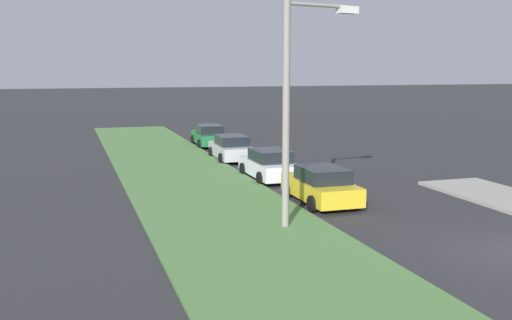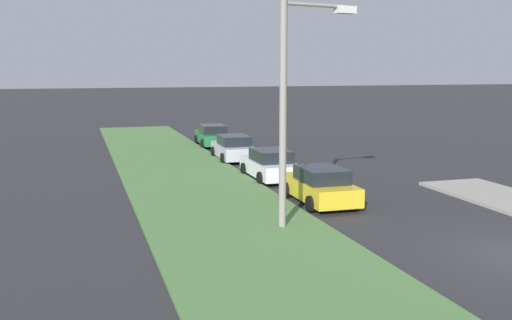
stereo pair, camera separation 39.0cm
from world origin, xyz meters
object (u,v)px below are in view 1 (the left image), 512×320
parked_car_green (209,136)px  streetlight (295,97)px  parked_car_yellow (321,186)px  parked_car_white (269,165)px  parked_car_silver (231,148)px

parked_car_green → streetlight: streetlight is taller
streetlight → parked_car_green: bearing=-5.8°
parked_car_green → streetlight: size_ratio=0.58×
streetlight → parked_car_yellow: bearing=-37.2°
streetlight → parked_car_white: bearing=-13.7°
parked_car_yellow → parked_car_silver: size_ratio=0.99×
parked_car_white → parked_car_green: 12.92m
parked_car_yellow → parked_car_silver: 11.78m
parked_car_green → parked_car_yellow: bearing=-177.0°
parked_car_yellow → parked_car_silver: same height
parked_car_silver → parked_car_green: bearing=-0.7°
parked_car_white → streetlight: 9.53m
parked_car_yellow → parked_car_white: 5.43m
parked_car_yellow → parked_car_silver: bearing=2.7°
parked_car_silver → streetlight: bearing=174.1°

